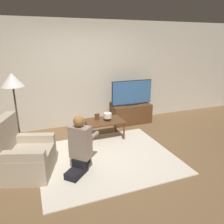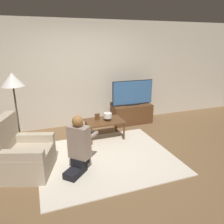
% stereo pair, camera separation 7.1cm
% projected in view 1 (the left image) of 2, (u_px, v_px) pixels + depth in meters
% --- Properties ---
extents(ground_plane, '(10.00, 10.00, 0.00)m').
position_uv_depth(ground_plane, '(107.00, 158.00, 4.11)').
color(ground_plane, brown).
extents(wall_back, '(10.00, 0.06, 2.60)m').
position_uv_depth(wall_back, '(80.00, 75.00, 5.42)').
color(wall_back, beige).
rests_on(wall_back, ground_plane).
extents(rug, '(2.47, 2.09, 0.02)m').
position_uv_depth(rug, '(107.00, 158.00, 4.10)').
color(rug, beige).
rests_on(rug, ground_plane).
extents(tv_stand, '(1.05, 0.39, 0.50)m').
position_uv_depth(tv_stand, '(131.00, 114.00, 5.79)').
color(tv_stand, brown).
rests_on(tv_stand, ground_plane).
extents(tv, '(1.10, 0.08, 0.65)m').
position_uv_depth(tv, '(132.00, 93.00, 5.61)').
color(tv, black).
rests_on(tv, tv_stand).
extents(coffee_table, '(0.82, 0.56, 0.43)m').
position_uv_depth(coffee_table, '(104.00, 122.00, 4.83)').
color(coffee_table, brown).
rests_on(coffee_table, ground_plane).
extents(floor_lamp, '(0.40, 0.40, 1.58)m').
position_uv_depth(floor_lamp, '(13.00, 86.00, 3.82)').
color(floor_lamp, '#4C4233').
rests_on(floor_lamp, ground_plane).
extents(armchair, '(1.00, 0.98, 0.97)m').
position_uv_depth(armchair, '(24.00, 157.00, 3.54)').
color(armchair, '#B7A88E').
rests_on(armchair, ground_plane).
extents(person_kneeling, '(0.71, 0.70, 0.98)m').
position_uv_depth(person_kneeling, '(80.00, 145.00, 3.54)').
color(person_kneeling, black).
rests_on(person_kneeling, rug).
extents(picture_frame, '(0.11, 0.01, 0.15)m').
position_uv_depth(picture_frame, '(97.00, 117.00, 4.82)').
color(picture_frame, brown).
rests_on(picture_frame, coffee_table).
extents(table_lamp, '(0.18, 0.18, 0.17)m').
position_uv_depth(table_lamp, '(108.00, 116.00, 4.79)').
color(table_lamp, '#4C3823').
rests_on(table_lamp, coffee_table).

